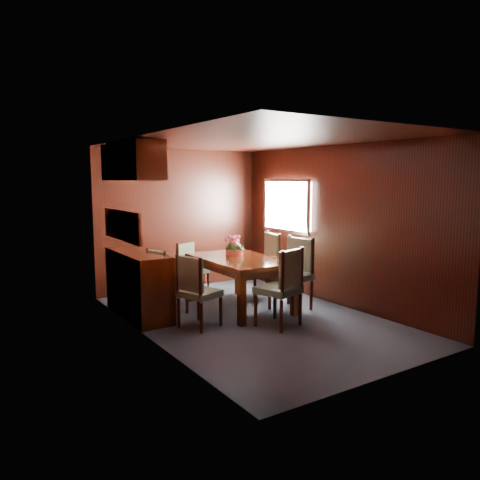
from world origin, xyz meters
TOP-DOWN VIEW (x-y plane):
  - ground at (0.00, 0.00)m, footprint 4.50×4.50m
  - room_shell at (-0.10, 0.33)m, footprint 3.06×4.52m
  - sideboard at (-1.25, 1.00)m, footprint 0.48×1.40m
  - dining_table at (0.14, 0.57)m, footprint 1.02×1.62m
  - chair_left_near at (-0.84, 0.08)m, footprint 0.56×0.57m
  - chair_left_far at (-0.93, 0.87)m, footprint 0.52×0.54m
  - chair_right_near at (0.79, 0.10)m, footprint 0.56×0.57m
  - chair_right_far at (0.87, 0.92)m, footprint 0.56×0.58m
  - chair_head at (0.12, -0.49)m, footprint 0.61×0.59m
  - chair_foot at (-0.10, 1.70)m, footprint 0.52×0.51m
  - flower_centerpiece at (0.23, 0.86)m, footprint 0.29×0.29m

SIDE VIEW (x-z plane):
  - ground at x=0.00m, z-range 0.00..0.00m
  - sideboard at x=-1.25m, z-range 0.00..0.90m
  - chair_foot at x=-0.10m, z-range 0.05..0.91m
  - chair_left_far at x=-0.93m, z-range 0.05..0.99m
  - chair_left_near at x=-0.84m, z-range 0.05..1.01m
  - chair_head at x=0.12m, z-range 0.06..1.09m
  - chair_right_far at x=0.87m, z-range 0.06..1.10m
  - chair_right_near at x=0.79m, z-range 0.06..1.12m
  - dining_table at x=0.14m, z-range 0.27..1.02m
  - flower_centerpiece at x=0.23m, z-range 0.75..1.04m
  - room_shell at x=-0.10m, z-range 0.43..2.84m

